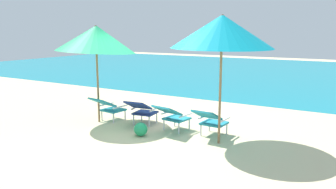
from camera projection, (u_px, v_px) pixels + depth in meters
ground_plane at (218, 100)px, 11.37m from camera, size 40.00×40.00×0.00m
ocean_band at (278, 73)px, 18.86m from camera, size 40.00×18.00×0.01m
lounge_chair_far_left at (108, 106)px, 8.65m from camera, size 0.64×0.93×0.68m
lounge_chair_near_left at (142, 110)px, 8.30m from camera, size 0.63×0.93×0.68m
lounge_chair_near_right at (172, 115)px, 7.78m from camera, size 0.65×0.94×0.68m
lounge_chair_far_right at (211, 119)px, 7.37m from camera, size 0.58×0.90×0.68m
beach_umbrella_left at (96, 39)px, 8.32m from camera, size 2.82×2.82×2.51m
beach_umbrella_right at (222, 32)px, 6.63m from camera, size 2.77×2.77×2.65m
beach_ball at (141, 129)px, 7.51m from camera, size 0.31×0.31×0.31m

